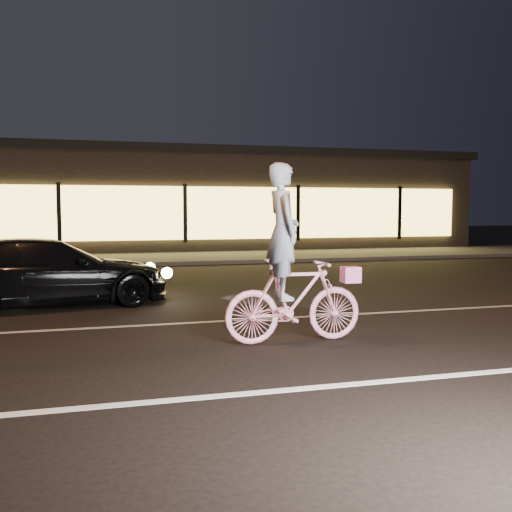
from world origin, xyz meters
name	(u,v)px	position (x,y,z in m)	size (l,w,h in m)	color
ground	(354,346)	(0.00, 0.00, 0.00)	(90.00, 90.00, 0.00)	black
lane_stripe_near	(416,379)	(0.00, -1.50, 0.00)	(60.00, 0.12, 0.01)	silver
lane_stripe_far	(301,317)	(0.00, 2.00, 0.00)	(60.00, 0.10, 0.01)	gray
sidewalk	(193,258)	(0.00, 13.00, 0.06)	(30.00, 4.00, 0.12)	#383533
storefront	(171,200)	(0.00, 18.97, 2.15)	(25.40, 8.42, 4.20)	black
cyclist	(291,280)	(-0.73, 0.37, 0.83)	(1.86, 0.64, 2.34)	#F83163
sedan	(48,272)	(-4.03, 4.15, 0.62)	(4.51, 2.50, 1.24)	black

